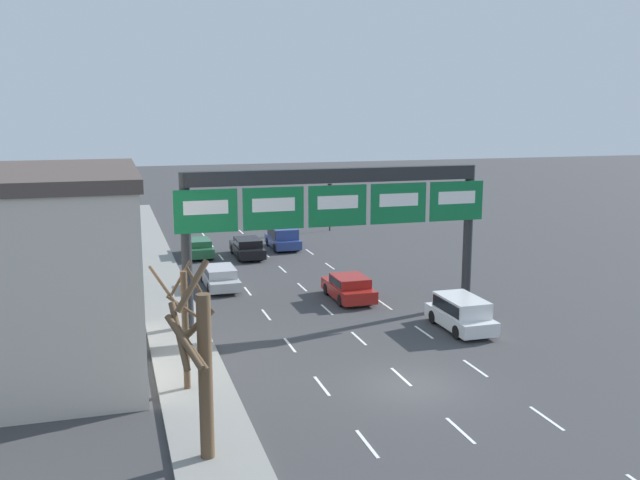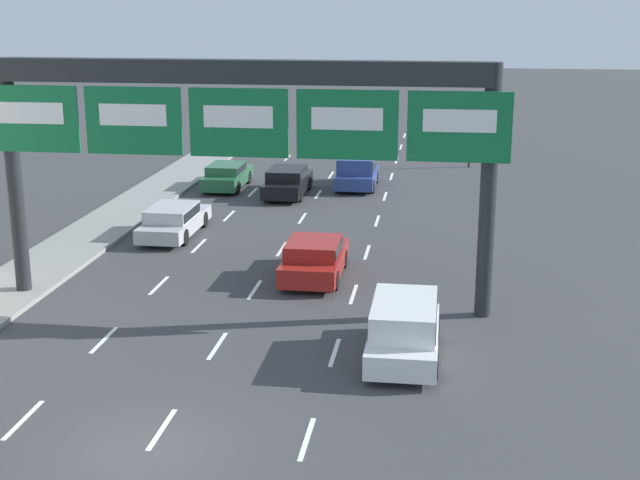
# 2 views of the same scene
# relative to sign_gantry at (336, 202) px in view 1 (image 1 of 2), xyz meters

# --- Properties ---
(ground_plane) EXTENTS (220.00, 220.00, 0.00)m
(ground_plane) POSITION_rel_sign_gantry_xyz_m (-0.00, -9.52, -5.94)
(ground_plane) COLOR #3D3D3F
(sidewalk_left) EXTENTS (2.80, 110.00, 0.15)m
(sidewalk_left) POSITION_rel_sign_gantry_xyz_m (-8.00, -9.52, -5.86)
(sidewalk_left) COLOR gray
(sidewalk_left) RESTS_ON ground_plane
(lane_dashes) EXTENTS (6.72, 67.00, 0.01)m
(lane_dashes) POSITION_rel_sign_gantry_xyz_m (-0.00, 3.98, -5.93)
(lane_dashes) COLOR white
(lane_dashes) RESTS_ON ground_plane
(sign_gantry) EXTENTS (15.94, 0.70, 7.61)m
(sign_gantry) POSITION_rel_sign_gantry_xyz_m (0.00, 0.00, 0.00)
(sign_gantry) COLOR #232628
(sign_gantry) RESTS_ON ground_plane
(car_black) EXTENTS (1.86, 4.67, 1.38)m
(car_black) POSITION_rel_sign_gantry_xyz_m (-1.46, 16.05, -5.20)
(car_black) COLOR black
(car_black) RESTS_ON ground_plane
(car_red) EXTENTS (1.95, 4.32, 1.38)m
(car_red) POSITION_rel_sign_gantry_xyz_m (1.77, 3.05, -5.20)
(car_red) COLOR maroon
(car_red) RESTS_ON ground_plane
(suv_blue) EXTENTS (1.97, 4.18, 1.64)m
(suv_blue) POSITION_rel_sign_gantry_xyz_m (1.73, 18.40, -5.02)
(suv_blue) COLOR navy
(suv_blue) RESTS_ON ground_plane
(car_green) EXTENTS (1.80, 4.39, 1.28)m
(car_green) POSITION_rel_sign_gantry_xyz_m (-4.79, 17.30, -5.25)
(car_green) COLOR #235B38
(car_green) RESTS_ON ground_plane
(suv_white) EXTENTS (1.88, 4.24, 1.61)m
(suv_white) POSITION_rel_sign_gantry_xyz_m (5.18, -3.65, -5.04)
(suv_white) COLOR silver
(suv_white) RESTS_ON ground_plane
(car_silver) EXTENTS (1.84, 4.88, 1.28)m
(car_silver) POSITION_rel_sign_gantry_xyz_m (-4.70, 7.85, -5.24)
(car_silver) COLOR #B7B7BC
(car_silver) RESTS_ON ground_plane
(traffic_light_near_gantry) EXTENTS (0.30, 0.35, 4.10)m
(traffic_light_near_gantry) POSITION_rel_sign_gantry_xyz_m (7.51, 24.92, -2.99)
(traffic_light_near_gantry) COLOR black
(traffic_light_near_gantry) RESTS_ON ground_plane
(tree_bare_closest) EXTENTS (2.10, 1.84, 4.89)m
(tree_bare_closest) POSITION_rel_sign_gantry_xyz_m (-8.35, -7.67, -3.12)
(tree_bare_closest) COLOR brown
(tree_bare_closest) RESTS_ON sidewalk_left
(tree_bare_second) EXTENTS (1.56, 1.95, 5.98)m
(tree_bare_second) POSITION_rel_sign_gantry_xyz_m (-8.44, -13.20, -2.84)
(tree_bare_second) COLOR brown
(tree_bare_second) RESTS_ON sidewalk_left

